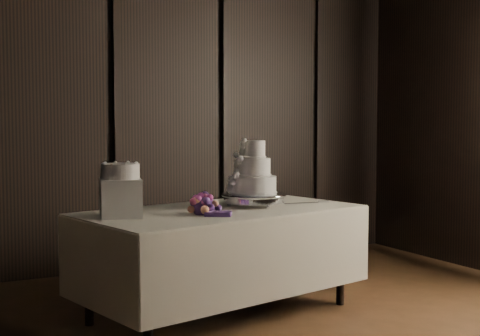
# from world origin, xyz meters

# --- Properties ---
(room) EXTENTS (6.08, 7.08, 3.08)m
(room) POSITION_xyz_m (0.00, 0.00, 1.50)
(room) COLOR black
(room) RESTS_ON ground
(display_table) EXTENTS (2.17, 1.45, 0.76)m
(display_table) POSITION_xyz_m (0.25, 1.78, 0.42)
(display_table) COLOR beige
(display_table) RESTS_ON ground
(cake_stand) EXTENTS (0.57, 0.57, 0.09)m
(cake_stand) POSITION_xyz_m (0.54, 1.84, 0.81)
(cake_stand) COLOR silver
(cake_stand) RESTS_ON display_table
(wedding_cake) EXTENTS (0.37, 0.33, 0.39)m
(wedding_cake) POSITION_xyz_m (0.51, 1.82, 1.01)
(wedding_cake) COLOR white
(wedding_cake) RESTS_ON cake_stand
(bouquet) EXTENTS (0.44, 0.47, 0.18)m
(bouquet) POSITION_xyz_m (0.03, 1.60, 0.82)
(bouquet) COLOR #B53E6E
(bouquet) RESTS_ON display_table
(box_pedestal) EXTENTS (0.31, 0.31, 0.25)m
(box_pedestal) POSITION_xyz_m (-0.50, 1.74, 0.89)
(box_pedestal) COLOR white
(box_pedestal) RESTS_ON display_table
(small_cake) EXTENTS (0.32, 0.32, 0.10)m
(small_cake) POSITION_xyz_m (-0.50, 1.74, 1.06)
(small_cake) COLOR white
(small_cake) RESTS_ON box_pedestal
(cake_knife) EXTENTS (0.37, 0.07, 0.01)m
(cake_knife) POSITION_xyz_m (0.92, 1.78, 0.77)
(cake_knife) COLOR silver
(cake_knife) RESTS_ON display_table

